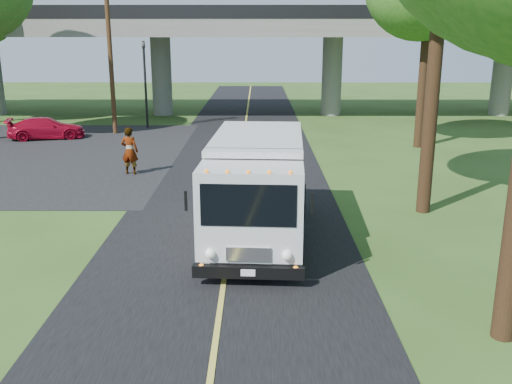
{
  "coord_description": "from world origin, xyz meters",
  "views": [
    {
      "loc": [
        0.8,
        -8.82,
        5.63
      ],
      "look_at": [
        0.75,
        5.61,
        1.6
      ],
      "focal_mm": 40.0,
      "sensor_mm": 36.0,
      "label": 1
    }
  ],
  "objects_px": {
    "utility_pole": "(110,52)",
    "red_sedan": "(46,128)",
    "step_van": "(257,185)",
    "pedestrian": "(130,151)",
    "traffic_signal": "(145,75)"
  },
  "relations": [
    {
      "from": "utility_pole",
      "to": "red_sedan",
      "type": "relative_size",
      "value": 2.21
    },
    {
      "from": "step_van",
      "to": "pedestrian",
      "type": "relative_size",
      "value": 3.54
    },
    {
      "from": "red_sedan",
      "to": "pedestrian",
      "type": "relative_size",
      "value": 2.07
    },
    {
      "from": "step_van",
      "to": "red_sedan",
      "type": "height_order",
      "value": "step_van"
    },
    {
      "from": "utility_pole",
      "to": "step_van",
      "type": "height_order",
      "value": "utility_pole"
    },
    {
      "from": "traffic_signal",
      "to": "utility_pole",
      "type": "relative_size",
      "value": 0.58
    },
    {
      "from": "red_sedan",
      "to": "traffic_signal",
      "type": "bearing_deg",
      "value": -66.96
    },
    {
      "from": "traffic_signal",
      "to": "step_van",
      "type": "bearing_deg",
      "value": -70.87
    },
    {
      "from": "pedestrian",
      "to": "step_van",
      "type": "bearing_deg",
      "value": 136.62
    },
    {
      "from": "traffic_signal",
      "to": "red_sedan",
      "type": "distance_m",
      "value": 6.65
    },
    {
      "from": "traffic_signal",
      "to": "utility_pole",
      "type": "distance_m",
      "value": 2.86
    },
    {
      "from": "utility_pole",
      "to": "step_van",
      "type": "xyz_separation_m",
      "value": [
        8.27,
        -17.51,
        -3.04
      ]
    },
    {
      "from": "traffic_signal",
      "to": "red_sedan",
      "type": "relative_size",
      "value": 1.28
    },
    {
      "from": "step_van",
      "to": "pedestrian",
      "type": "bearing_deg",
      "value": 127.81
    },
    {
      "from": "utility_pole",
      "to": "step_van",
      "type": "relative_size",
      "value": 1.29
    }
  ]
}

